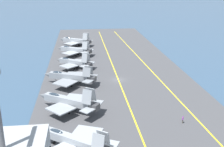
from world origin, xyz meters
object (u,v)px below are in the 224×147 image
Objects in this scene: parked_jet_fourth at (74,62)px; parked_jet_third at (70,77)px; parked_jet_second at (69,101)px; parked_jet_nearest at (75,141)px; parked_jet_sixth at (76,41)px; crew_purple_vest at (183,119)px; parked_jet_fifth at (75,50)px.

parked_jet_third is at bearing 176.47° from parked_jet_fourth.
parked_jet_second reaches higher than parked_jet_fourth.
parked_jet_nearest is 0.94× the size of parked_jet_third.
crew_purple_vest is at bearing -163.01° from parked_jet_sixth.
parked_jet_third is 16.69m from parked_jet_fourth.
parked_jet_fourth reaches higher than crew_purple_vest.
parked_jet_fifth is 0.96× the size of parked_jet_sixth.
parked_jet_sixth is at bearing -0.93° from parked_jet_second.
parked_jet_nearest is at bearing -179.71° from parked_jet_sixth.
parked_jet_fourth is 17.91m from parked_jet_fifth.
parked_jet_third reaches higher than parked_jet_fourth.
parked_jet_nearest is 1.09× the size of parked_jet_fourth.
crew_purple_vest is (8.13, -23.79, -1.24)m from parked_jet_nearest.
parked_jet_fifth is (17.91, 0.03, 0.19)m from parked_jet_fourth.
crew_purple_vest is at bearing -158.30° from parked_jet_fifth.
parked_jet_fifth is at bearing -0.96° from parked_jet_second.
parked_jet_fifth reaches higher than crew_purple_vest.
crew_purple_vest is (-43.61, -24.46, -1.33)m from parked_jet_fourth.
parked_jet_second is 18.09m from parked_jet_third.
parked_jet_third is at bearing 0.37° from parked_jet_second.
parked_jet_fifth is (52.65, -0.88, -0.26)m from parked_jet_second.
parked_jet_second is at bearing 179.07° from parked_jet_sixth.
parked_jet_fifth is at bearing 21.70° from crew_purple_vest.
parked_jet_third is (35.09, 1.70, 0.43)m from parked_jet_nearest.
parked_jet_third is 9.56× the size of crew_purple_vest.
parked_jet_second reaches higher than parked_jet_third.
parked_jet_second is 26.94m from crew_purple_vest.
parked_jet_sixth is 82.94m from crew_purple_vest.
parked_jet_second is 1.01× the size of parked_jet_sixth.
parked_jet_nearest is 69.65m from parked_jet_fifth.
parked_jet_fourth is at bearing 29.29° from crew_purple_vest.
crew_purple_vest is (-79.31, -24.23, -1.61)m from parked_jet_sixth.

